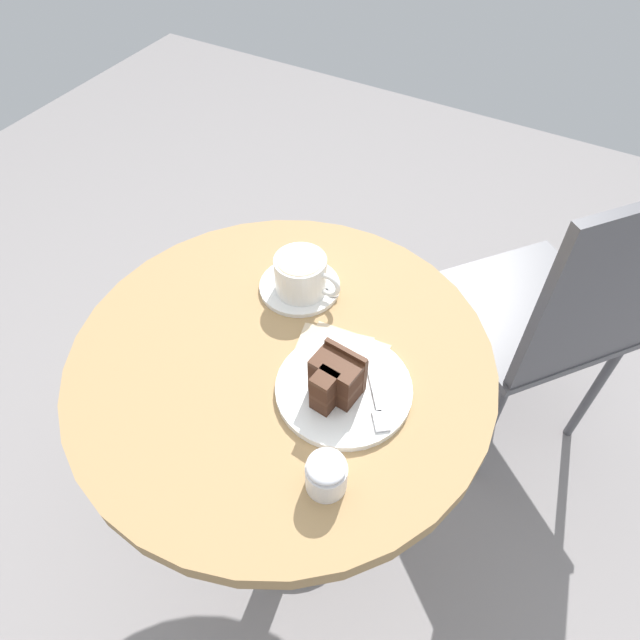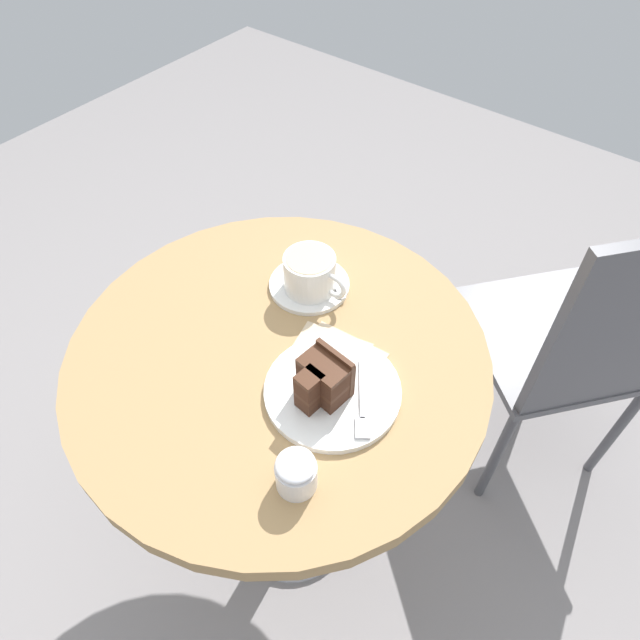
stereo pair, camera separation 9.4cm
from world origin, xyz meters
The scene contains 11 objects.
ground_plane centered at (0.00, 0.00, -0.01)m, with size 4.40×4.40×0.01m, color gray.
cafe_table centered at (0.00, 0.00, 0.58)m, with size 0.71×0.71×0.71m.
saucer centered at (-0.05, 0.15, 0.71)m, with size 0.15×0.15×0.01m.
coffee_cup centered at (-0.04, 0.14, 0.75)m, with size 0.13×0.09×0.07m.
teaspoon centered at (-0.01, 0.17, 0.72)m, with size 0.10×0.06×0.00m.
cake_plate centered at (0.12, -0.01, 0.71)m, with size 0.21×0.21×0.01m.
cake_slice centered at (0.11, -0.02, 0.75)m, with size 0.08×0.09×0.08m.
fork centered at (0.18, -0.01, 0.72)m, with size 0.10×0.12×0.00m.
napkin centered at (0.08, 0.04, 0.71)m, with size 0.16×0.15×0.00m.
cafe_chair centered at (0.39, 0.53, 0.51)m, with size 0.53×0.53×0.88m.
sugar_pot centered at (0.17, -0.16, 0.74)m, with size 0.06×0.06×0.06m.
Camera 1 is at (0.34, -0.47, 1.46)m, focal length 32.00 mm.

